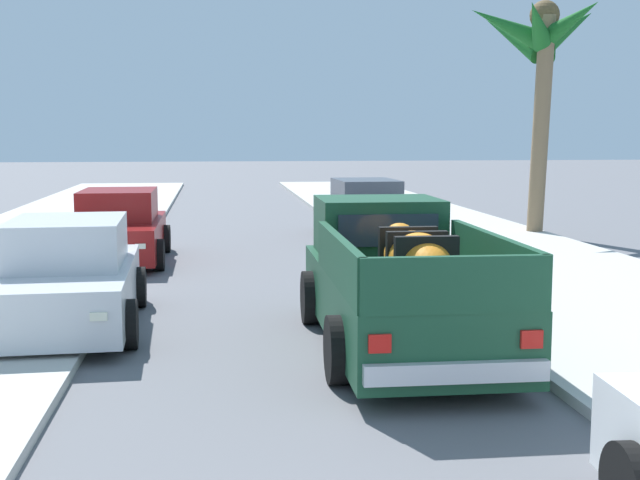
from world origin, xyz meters
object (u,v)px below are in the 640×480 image
at_px(pickup_truck, 398,283).
at_px(car_right_mid, 68,278).
at_px(palm_tree_left_fore, 540,49).
at_px(car_left_near, 119,229).
at_px(car_right_near, 365,211).

relative_size(pickup_truck, car_right_mid, 1.21).
bearing_deg(palm_tree_left_fore, car_left_near, -163.23).
height_order(pickup_truck, car_right_mid, pickup_truck).
relative_size(car_right_near, palm_tree_left_fore, 0.70).
xyz_separation_m(car_right_mid, palm_tree_left_fore, (10.55, 9.31, 4.21)).
relative_size(pickup_truck, car_right_near, 1.22).
distance_m(car_right_mid, palm_tree_left_fore, 14.69).
bearing_deg(car_right_mid, palm_tree_left_fore, 41.40).
distance_m(pickup_truck, palm_tree_left_fore, 13.14).
bearing_deg(car_left_near, pickup_truck, -60.43).
bearing_deg(palm_tree_left_fore, car_right_mid, -138.60).
xyz_separation_m(pickup_truck, car_right_near, (1.61, 11.09, -0.10)).
bearing_deg(pickup_truck, car_left_near, 119.57).
bearing_deg(car_left_near, car_right_mid, -90.29).
bearing_deg(car_right_mid, car_left_near, 89.71).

